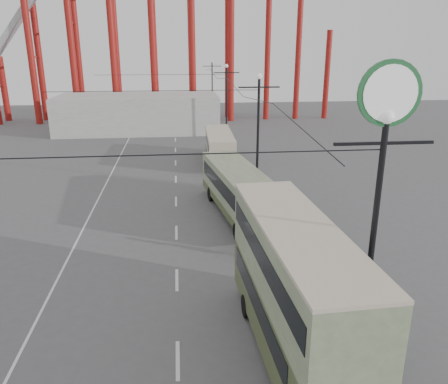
{
  "coord_description": "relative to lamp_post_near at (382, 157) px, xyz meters",
  "views": [
    {
      "loc": [
        -0.74,
        -15.64,
        11.05
      ],
      "look_at": [
        1.91,
        8.79,
        3.0
      ],
      "focal_mm": 35.0,
      "sensor_mm": 36.0,
      "label": 1
    }
  ],
  "objects": [
    {
      "name": "pedestrian",
      "position": [
        -2.96,
        9.27,
        -6.9
      ],
      "size": [
        0.77,
        0.57,
        1.91
      ],
      "primitive_type": "imported",
      "rotation": [
        0.0,
        0.0,
        3.31
      ],
      "color": "black",
      "rests_on": "ground"
    },
    {
      "name": "ground",
      "position": [
        -5.6,
        3.0,
        -7.86
      ],
      "size": [
        160.0,
        160.0,
        0.0
      ],
      "primitive_type": "plane",
      "color": "#515153",
      "rests_on": "ground"
    },
    {
      "name": "lamp_post_distant",
      "position": [
        0.0,
        65.0,
        -3.18
      ],
      "size": [
        3.2,
        0.44,
        9.32
      ],
      "color": "black",
      "rests_on": "ground"
    },
    {
      "name": "fairground_shed",
      "position": [
        -11.6,
        50.0,
        -5.36
      ],
      "size": [
        22.0,
        10.0,
        5.0
      ],
      "primitive_type": "cube",
      "color": "#A6A6A1",
      "rests_on": "ground"
    },
    {
      "name": "single_decker_cream",
      "position": [
        -2.1,
        30.75,
        -6.12
      ],
      "size": [
        2.83,
        10.0,
        3.09
      ],
      "rotation": [
        0.0,
        0.0,
        -0.03
      ],
      "color": "beige",
      "rests_on": "ground"
    },
    {
      "name": "double_decker_bus",
      "position": [
        -2.35,
        0.78,
        -4.85
      ],
      "size": [
        2.98,
        10.12,
        5.38
      ],
      "rotation": [
        0.0,
        0.0,
        0.05
      ],
      "color": "#3E4927",
      "rests_on": "ground"
    },
    {
      "name": "lamp_post_far",
      "position": [
        0.0,
        43.0,
        -3.18
      ],
      "size": [
        3.2,
        0.44,
        9.32
      ],
      "color": "black",
      "rests_on": "ground"
    },
    {
      "name": "lamp_post_near",
      "position": [
        0.0,
        0.0,
        0.0
      ],
      "size": [
        3.2,
        0.44,
        10.8
      ],
      "color": "black",
      "rests_on": "ground"
    },
    {
      "name": "single_decker_green",
      "position": [
        -2.27,
        15.57,
        -6.0
      ],
      "size": [
        4.28,
        11.94,
        3.3
      ],
      "rotation": [
        0.0,
        0.0,
        0.14
      ],
      "color": "#697958",
      "rests_on": "ground"
    },
    {
      "name": "lamp_post_mid",
      "position": [
        0.0,
        21.0,
        -3.18
      ],
      "size": [
        3.2,
        0.44,
        9.32
      ],
      "color": "black",
      "rests_on": "ground"
    },
    {
      "name": "road_markings",
      "position": [
        -6.46,
        22.7,
        -7.86
      ],
      "size": [
        12.52,
        120.0,
        0.01
      ],
      "color": "silver",
      "rests_on": "ground"
    }
  ]
}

